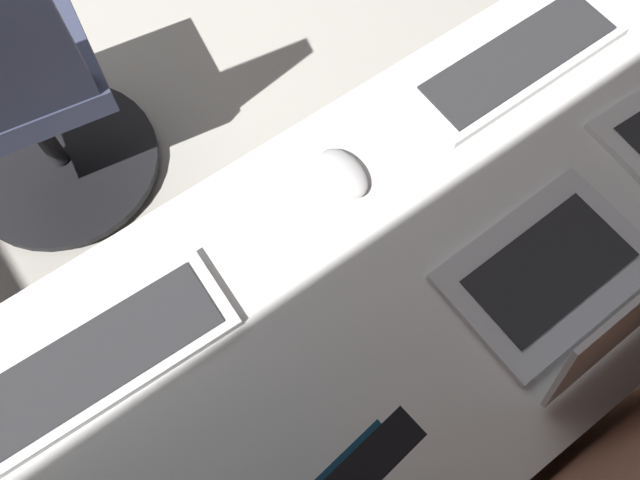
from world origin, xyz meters
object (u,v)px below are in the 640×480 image
at_px(laptop_leftmost, 582,285).
at_px(mouse_main, 343,173).
at_px(drawer_pedestal, 403,341).
at_px(office_chair, 5,94).
at_px(keyboard_main, 518,60).
at_px(keyboard_spare, 93,363).

height_order(laptop_leftmost, mouse_main, laptop_leftmost).
distance_m(drawer_pedestal, office_chair, 1.06).
relative_size(drawer_pedestal, keyboard_main, 1.65).
xyz_separation_m(drawer_pedestal, office_chair, (0.40, -0.97, 0.11)).
bearing_deg(office_chair, mouse_main, 117.88).
bearing_deg(mouse_main, keyboard_spare, 4.34).
xyz_separation_m(keyboard_spare, office_chair, (-0.08, -0.78, -0.28)).
xyz_separation_m(mouse_main, office_chair, (0.40, -0.75, -0.29)).
height_order(keyboard_main, keyboard_spare, same).
xyz_separation_m(laptop_leftmost, keyboard_spare, (0.64, -0.33, -0.04)).
bearing_deg(laptop_leftmost, keyboard_main, -122.42).
distance_m(drawer_pedestal, mouse_main, 0.46).
bearing_deg(office_chair, keyboard_spare, 83.92).
bearing_deg(keyboard_main, drawer_pedestal, 30.41).
distance_m(keyboard_main, office_chair, 1.12).
relative_size(keyboard_spare, office_chair, 0.44).
height_order(drawer_pedestal, laptop_leftmost, laptop_leftmost).
relative_size(keyboard_spare, mouse_main, 4.08).
height_order(drawer_pedestal, office_chair, office_chair).
bearing_deg(keyboard_main, keyboard_spare, 2.64).
distance_m(laptop_leftmost, keyboard_main, 0.44).
bearing_deg(drawer_pedestal, mouse_main, -87.97).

